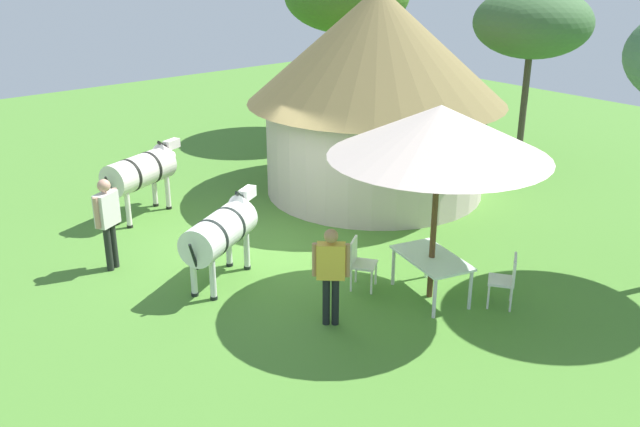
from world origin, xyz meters
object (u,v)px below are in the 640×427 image
patio_chair_west_end (359,260)px  guest_beside_umbrella (331,268)px  patio_chair_near_lawn (507,277)px  zebra_nearest_camera (221,231)px  shade_umbrella (440,131)px  acacia_tree_left_background (533,23)px  standing_watcher (107,216)px  patio_dining_table (432,262)px  zebra_by_umbrella (141,172)px  thatched_hut (376,85)px

patio_chair_west_end → guest_beside_umbrella: size_ratio=0.55×
patio_chair_near_lawn → zebra_nearest_camera: 4.91m
shade_umbrella → acacia_tree_left_background: 8.82m
patio_chair_west_end → shade_umbrella: bearing=90.0°
standing_watcher → patio_dining_table: bearing=101.7°
patio_chair_near_lawn → zebra_nearest_camera: bearing=94.4°
shade_umbrella → zebra_nearest_camera: bearing=-139.4°
zebra_by_umbrella → zebra_nearest_camera: bearing=-27.4°
shade_umbrella → guest_beside_umbrella: size_ratio=2.19×
guest_beside_umbrella → standing_watcher: size_ratio=0.93×
zebra_nearest_camera → acacia_tree_left_background: (-1.02, 10.30, 2.75)m
shade_umbrella → acacia_tree_left_background: acacia_tree_left_background is taller
guest_beside_umbrella → patio_dining_table: bearing=31.4°
thatched_hut → zebra_nearest_camera: bearing=-72.0°
zebra_by_umbrella → standing_watcher: bearing=-60.7°
guest_beside_umbrella → shade_umbrella: bearing=31.4°
zebra_by_umbrella → patio_chair_near_lawn: bearing=-2.1°
shade_umbrella → standing_watcher: size_ratio=2.04×
patio_chair_west_end → zebra_by_umbrella: zebra_by_umbrella is taller
patio_chair_near_lawn → patio_chair_west_end: bearing=89.9°
shade_umbrella → patio_dining_table: shade_umbrella is taller
patio_dining_table → zebra_by_umbrella: 6.90m
thatched_hut → patio_chair_west_end: 5.55m
patio_dining_table → guest_beside_umbrella: (-0.38, -1.90, 0.32)m
patio_dining_table → patio_chair_near_lawn: bearing=34.7°
guest_beside_umbrella → standing_watcher: bearing=156.1°
patio_chair_west_end → patio_chair_near_lawn: (2.05, 1.41, 0.00)m
patio_dining_table → patio_chair_near_lawn: size_ratio=1.75×
patio_chair_west_end → standing_watcher: bearing=-84.0°
patio_chair_near_lawn → guest_beside_umbrella: (-1.41, -2.61, 0.46)m
standing_watcher → zebra_by_umbrella: standing_watcher is taller
thatched_hut → zebra_nearest_camera: (1.77, -5.44, -1.62)m
guest_beside_umbrella → zebra_nearest_camera: guest_beside_umbrella is taller
shade_umbrella → patio_chair_near_lawn: (1.02, 0.71, -2.38)m
patio_dining_table → patio_chair_near_lawn: (1.02, 0.71, -0.13)m
guest_beside_umbrella → zebra_by_umbrella: guest_beside_umbrella is taller
thatched_hut → patio_chair_west_end: bearing=-46.9°
shade_umbrella → patio_dining_table: size_ratio=2.25×
thatched_hut → standing_watcher: (0.03, -6.74, -1.52)m
patio_dining_table → zebra_by_umbrella: bearing=-163.3°
thatched_hut → shade_umbrella: bearing=-34.0°
thatched_hut → patio_dining_table: (4.54, -3.06, -1.92)m
shade_umbrella → zebra_by_umbrella: bearing=-163.3°
shade_umbrella → acacia_tree_left_background: bearing=115.6°
thatched_hut → patio_chair_west_end: (3.52, -3.76, -2.05)m
thatched_hut → guest_beside_umbrella: (4.16, -4.96, -1.59)m
guest_beside_umbrella → acacia_tree_left_background: bearing=62.0°
guest_beside_umbrella → standing_watcher: standing_watcher is taller
thatched_hut → zebra_nearest_camera: size_ratio=2.86×
patio_dining_table → zebra_by_umbrella: size_ratio=0.71×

